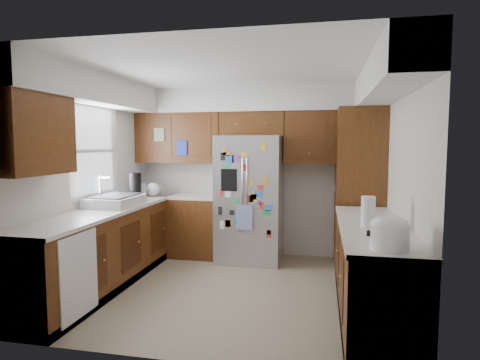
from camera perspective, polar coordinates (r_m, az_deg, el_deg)
name	(u,v)px	position (r m, az deg, el deg)	size (l,w,h in m)	color
floor	(231,289)	(4.83, -1.23, -15.27)	(3.60, 3.60, 0.00)	gray
room_shell	(229,133)	(4.91, -1.53, 6.73)	(3.64, 3.24, 2.52)	beige
left_counter_run	(124,247)	(5.19, -16.17, -9.08)	(1.36, 3.20, 0.92)	#46240D
right_counter_run	(372,276)	(4.17, 18.26, -12.80)	(0.63, 2.25, 0.92)	#46240D
pantry	(359,190)	(5.62, 16.55, -1.31)	(0.60, 0.90, 2.15)	#46240D
fridge	(250,199)	(5.76, 1.42, -2.69)	(0.90, 0.79, 1.80)	#9F9FA4
bridge_cabinet	(253,124)	(5.94, 1.83, 7.94)	(0.96, 0.34, 0.35)	#46240D
fridge_top_items	(255,103)	(5.92, 2.10, 10.93)	(0.65, 0.34, 0.29)	blue
sink_assembly	(115,200)	(5.21, -17.31, -2.79)	(0.52, 0.70, 0.37)	silver
left_counter_clutter	(143,189)	(5.83, -13.56, -1.25)	(0.36, 0.89, 0.38)	black
rice_cooker	(389,232)	(3.14, 20.48, -6.90)	(0.29, 0.28, 0.25)	white
paper_towel	(368,212)	(3.88, 17.76, -4.35)	(0.13, 0.13, 0.29)	white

